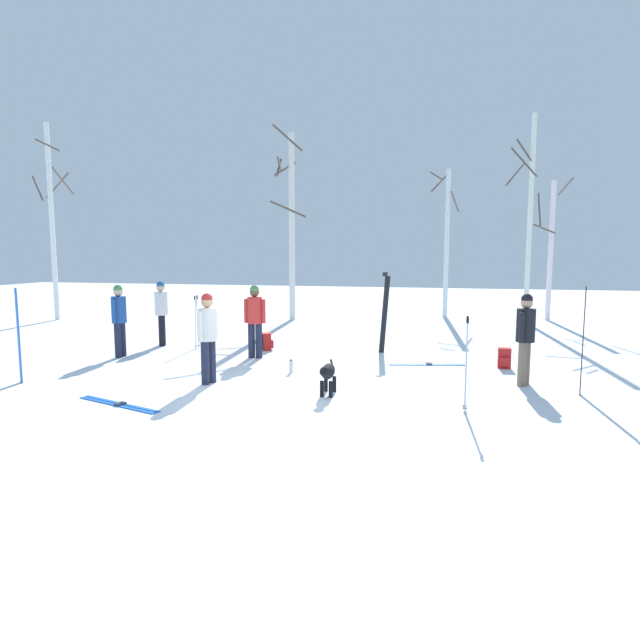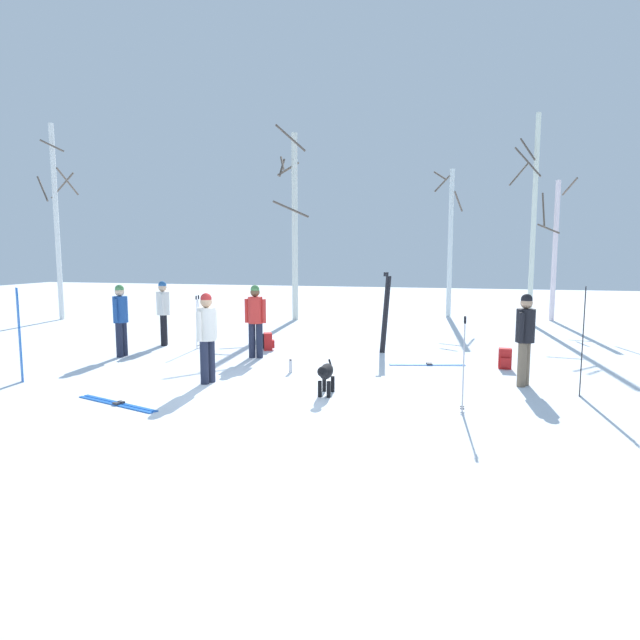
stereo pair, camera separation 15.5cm
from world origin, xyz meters
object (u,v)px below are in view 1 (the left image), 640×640
Objects in this scene: ski_pair_lying_1 at (119,404)px; backpack_0 at (504,358)px; person_4 at (161,309)px; birch_tree_3 at (529,217)px; dog at (328,373)px; ski_pair_planted_1 at (385,313)px; person_0 at (525,333)px; ski_poles_1 at (196,320)px; birch_tree_4 at (550,248)px; ski_pair_planted_0 at (583,341)px; ski_pair_lying_0 at (427,364)px; birch_tree_2 at (446,240)px; birch_tree_0 at (52,220)px; backpack_1 at (267,342)px; person_1 at (255,317)px; person_3 at (208,332)px; water_bottle_0 at (291,366)px; ski_pair_planted_2 at (19,336)px; person_2 at (119,316)px; birch_tree_1 at (291,223)px; ski_poles_0 at (466,361)px.

backpack_0 is at bearing 34.95° from ski_pair_lying_1.
person_4 is 0.24× the size of birch_tree_3.
ski_pair_planted_1 is (0.47, 4.25, 0.60)m from dog.
person_0 is 8.01m from ski_poles_1.
birch_tree_4 is (2.30, 9.15, 2.41)m from backpack_0.
ski_pair_lying_0 is at bearing 143.98° from ski_pair_planted_0.
birch_tree_0 is at bearing -162.77° from birch_tree_2.
ski_poles_1 is (1.10, -0.19, -0.25)m from person_4.
person_0 is 6.37m from backpack_1.
birch_tree_0 reaches higher than person_1.
backpack_1 is 9.89m from birch_tree_2.
person_1 is at bearing -24.14° from ski_poles_1.
person_3 is at bearing -60.75° from ski_poles_1.
person_4 is at bearing 150.74° from water_bottle_0.
dog is 4.42m from backpack_0.
person_3 is 14.35m from birch_tree_4.
ski_pair_planted_0 is 0.37× the size of birch_tree_4.
birch_tree_2 is (6.13, 8.68, 2.19)m from ski_poles_1.
ski_pair_planted_2 reaches higher than person_3.
birch_tree_3 is (1.41, 8.19, 3.48)m from backpack_0.
ski_pair_planted_1 reaches higher than person_2.
birch_tree_1 is (-7.03, 8.53, 2.55)m from person_0.
birch_tree_3 reaches higher than ski_pair_lying_0.
birch_tree_0 is 0.99× the size of birch_tree_3.
backpack_1 is 11.00m from birch_tree_0.
person_2 and person_4 have the same top height.
ski_pair_planted_1 is 1.13× the size of ski_pair_lying_1.
birch_tree_4 is at bearing 65.72° from dog.
birch_tree_3 is (10.01, 7.30, 2.71)m from person_4.
dog is 3.50m from ski_pair_lying_1.
ski_pair_planted_2 is 1.21× the size of ski_poles_0.
person_4 is 5.88m from ski_pair_planted_1.
ski_pair_planted_1 reaches higher than ski_poles_1.
person_4 is at bearing 129.82° from person_3.
backpack_0 is 9.00m from birch_tree_3.
backpack_0 is (1.62, 0.03, 0.20)m from ski_pair_lying_0.
person_4 is at bearing 172.54° from ski_pair_lying_0.
dog is at bearing -117.51° from ski_pair_lying_0.
birch_tree_3 reaches higher than ski_pair_planted_0.
ski_pair_planted_1 reaches higher than ski_poles_0.
ski_poles_1 is 0.25× the size of birch_tree_2.
birch_tree_1 is (-2.51, 8.56, 3.40)m from water_bottle_0.
backpack_1 is at bearing 167.24° from ski_pair_lying_0.
dog is 0.16× the size of birch_tree_2.
ski_pair_planted_0 is 7.91m from ski_pair_lying_1.
person_1 is 0.86× the size of ski_pair_planted_1.
ski_pair_planted_1 is 8.50m from birch_tree_2.
birch_tree_3 reaches higher than ski_poles_1.
birch_tree_1 is at bearing 83.92° from ski_poles_1.
birch_tree_0 is at bearing 156.97° from person_0.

